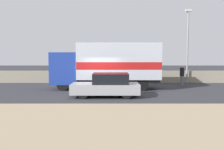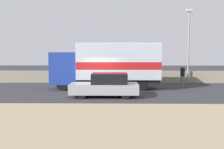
{
  "view_description": "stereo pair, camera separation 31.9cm",
  "coord_description": "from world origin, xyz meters",
  "views": [
    {
      "loc": [
        0.7,
        -16.4,
        2.72
      ],
      "look_at": [
        0.74,
        0.88,
        1.26
      ],
      "focal_mm": 40.0,
      "sensor_mm": 36.0,
      "label": 1
    },
    {
      "loc": [
        1.02,
        -16.4,
        2.72
      ],
      "look_at": [
        0.74,
        0.88,
        1.26
      ],
      "focal_mm": 40.0,
      "sensor_mm": 36.0,
      "label": 2
    }
  ],
  "objects": [
    {
      "name": "dirt_shoulder_foreground",
      "position": [
        0.0,
        -6.51,
        0.02
      ],
      "size": [
        60.0,
        6.55,
        0.04
      ],
      "color": "#9E896B",
      "rests_on": "ground_plane"
    },
    {
      "name": "box_truck",
      "position": [
        0.49,
        2.65,
        1.93
      ],
      "size": [
        8.18,
        2.47,
        3.5
      ],
      "rotation": [
        0.0,
        0.0,
        3.14
      ],
      "color": "navy",
      "rests_on": "ground_plane"
    },
    {
      "name": "street_lamp",
      "position": [
        7.55,
        6.28,
        3.87
      ],
      "size": [
        0.56,
        0.28,
        6.66
      ],
      "color": "gray",
      "rests_on": "ground_plane"
    },
    {
      "name": "pedestrian",
      "position": [
        6.6,
        4.49,
        0.9
      ],
      "size": [
        0.38,
        0.38,
        1.74
      ],
      "color": "slate",
      "rests_on": "ground_plane"
    },
    {
      "name": "car_hatchback",
      "position": [
        0.39,
        -0.89,
        0.72
      ],
      "size": [
        4.24,
        1.77,
        1.48
      ],
      "rotation": [
        0.0,
        0.0,
        3.14
      ],
      "color": "#9E9EA3",
      "rests_on": "ground_plane"
    },
    {
      "name": "stone_wall_backdrop",
      "position": [
        0.0,
        6.7,
        0.55
      ],
      "size": [
        60.0,
        0.35,
        1.11
      ],
      "color": "gray",
      "rests_on": "ground_plane"
    },
    {
      "name": "ground_plane",
      "position": [
        0.0,
        0.0,
        0.0
      ],
      "size": [
        80.0,
        80.0,
        0.0
      ],
      "primitive_type": "plane",
      "color": "#2D2D33"
    }
  ]
}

